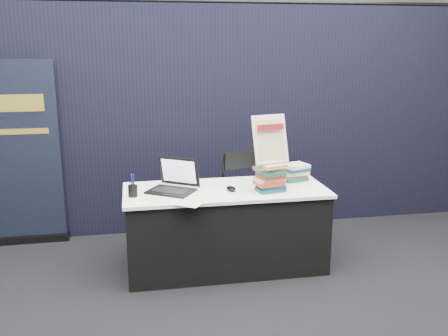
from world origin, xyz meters
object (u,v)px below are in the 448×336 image
(book_stack_short, at_px, (294,172))
(pullup_banner, at_px, (23,165))
(display_table, at_px, (225,228))
(laptop, at_px, (170,184))
(book_stack_tall, at_px, (270,178))
(info_sign, at_px, (270,140))
(stacking_chair, at_px, (248,199))

(book_stack_short, xyz_separation_m, pullup_banner, (-2.58, 0.80, -0.00))
(display_table, relative_size, pullup_banner, 0.97)
(book_stack_short, height_order, pullup_banner, pullup_banner)
(pullup_banner, bearing_deg, laptop, -33.99)
(display_table, distance_m, pullup_banner, 2.16)
(book_stack_tall, distance_m, pullup_banner, 2.51)
(display_table, xyz_separation_m, pullup_banner, (-1.89, 0.95, 0.45))
(display_table, bearing_deg, info_sign, -17.74)
(stacking_chair, bearing_deg, display_table, -146.78)
(laptop, relative_size, info_sign, 1.12)
(display_table, relative_size, stacking_chair, 1.83)
(info_sign, distance_m, stacking_chair, 0.78)
(info_sign, bearing_deg, laptop, 158.28)
(laptop, bearing_deg, display_table, 30.51)
(book_stack_short, relative_size, pullup_banner, 0.14)
(display_table, distance_m, info_sign, 0.91)
(book_stack_short, relative_size, info_sign, 0.60)
(display_table, height_order, info_sign, info_sign)
(laptop, height_order, book_stack_tall, laptop)
(laptop, xyz_separation_m, pullup_banner, (-1.40, 0.93, 0.01))
(book_stack_tall, height_order, pullup_banner, pullup_banner)
(info_sign, bearing_deg, book_stack_tall, -102.74)
(display_table, xyz_separation_m, laptop, (-0.49, 0.02, 0.44))
(pullup_banner, bearing_deg, info_sign, -25.70)
(display_table, height_order, book_stack_tall, book_stack_tall)
(display_table, height_order, book_stack_short, book_stack_short)
(display_table, bearing_deg, pullup_banner, 153.41)
(laptop, bearing_deg, info_sign, 23.60)
(display_table, xyz_separation_m, info_sign, (0.37, -0.12, 0.83))
(laptop, bearing_deg, stacking_chair, 52.42)
(book_stack_short, relative_size, stacking_chair, 0.26)
(book_stack_tall, height_order, stacking_chair, book_stack_tall)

